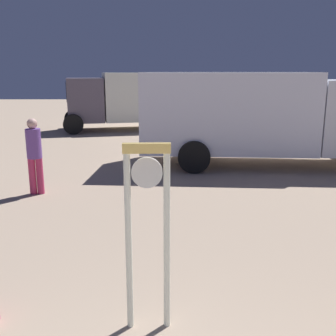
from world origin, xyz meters
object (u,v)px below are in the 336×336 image
object	(u,v)px
box_truck_far	(139,98)
person_distant	(34,152)
standing_clock	(147,220)
box_truck_near	(256,114)

from	to	relation	value
box_truck_far	person_distant	bearing A→B (deg)	-99.06
standing_clock	person_distant	world-z (taller)	standing_clock
person_distant	box_truck_far	xyz separation A→B (m)	(1.71, 10.72, 0.54)
person_distant	box_truck_near	bearing A→B (deg)	27.58
standing_clock	box_truck_near	xyz separation A→B (m)	(2.88, 7.92, 0.30)
standing_clock	box_truck_near	bearing A→B (deg)	70.01
standing_clock	person_distant	distance (m)	5.70
person_distant	box_truck_near	distance (m)	6.40
standing_clock	box_truck_near	distance (m)	8.44
person_distant	box_truck_far	distance (m)	10.87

